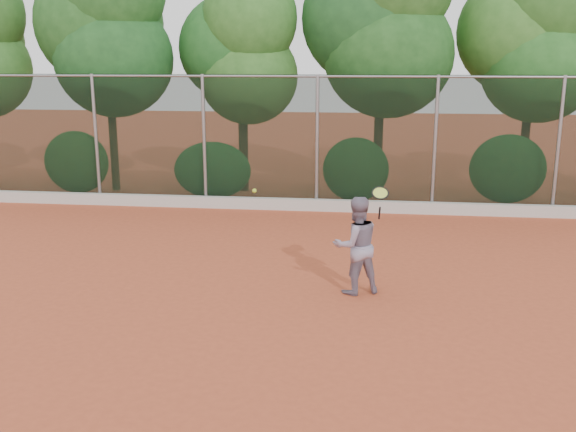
# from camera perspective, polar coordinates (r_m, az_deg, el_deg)

# --- Properties ---
(ground) EXTENTS (80.00, 80.00, 0.00)m
(ground) POSITION_cam_1_polar(r_m,az_deg,el_deg) (10.38, -0.70, -8.02)
(ground) COLOR #B14929
(ground) RESTS_ON ground
(concrete_curb) EXTENTS (24.00, 0.20, 0.30)m
(concrete_curb) POSITION_cam_1_polar(r_m,az_deg,el_deg) (16.84, 2.49, 0.99)
(concrete_curb) COLOR #BAB5AD
(concrete_curb) RESTS_ON ground
(tennis_player) EXTENTS (0.99, 0.90, 1.66)m
(tennis_player) POSITION_cam_1_polar(r_m,az_deg,el_deg) (10.78, 6.07, -2.61)
(tennis_player) COLOR gray
(tennis_player) RESTS_ON ground
(chainlink_fence) EXTENTS (24.09, 0.09, 3.50)m
(chainlink_fence) POSITION_cam_1_polar(r_m,az_deg,el_deg) (16.73, 2.60, 6.84)
(chainlink_fence) COLOR black
(chainlink_fence) RESTS_ON ground
(foliage_backdrop) EXTENTS (23.70, 3.63, 7.55)m
(foliage_backdrop) POSITION_cam_1_polar(r_m,az_deg,el_deg) (18.64, 1.47, 15.37)
(foliage_backdrop) COLOR #482E1C
(foliage_backdrop) RESTS_ON ground
(tennis_racket) EXTENTS (0.29, 0.28, 0.57)m
(tennis_racket) POSITION_cam_1_polar(r_m,az_deg,el_deg) (10.50, 8.19, 1.83)
(tennis_racket) COLOR black
(tennis_racket) RESTS_ON ground
(tennis_ball_in_flight) EXTENTS (0.07, 0.07, 0.07)m
(tennis_ball_in_flight) POSITION_cam_1_polar(r_m,az_deg,el_deg) (10.45, -3.00, 2.26)
(tennis_ball_in_flight) COLOR #ABCD2E
(tennis_ball_in_flight) RESTS_ON ground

